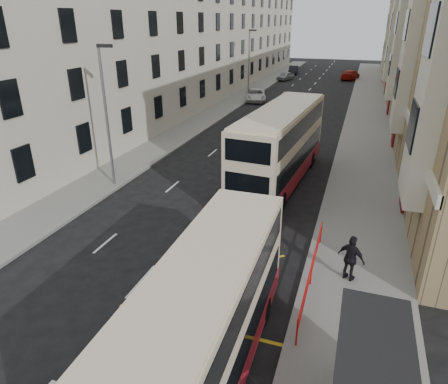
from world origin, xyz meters
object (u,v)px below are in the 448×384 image
at_px(pedestrian_far, 351,258).
at_px(car_dark, 293,70).
at_px(street_lamp_far, 249,61).
at_px(white_van, 255,95).
at_px(double_decker_front, 201,332).
at_px(car_silver, 285,76).
at_px(double_decker_rear, 281,146).
at_px(street_lamp_near, 106,110).
at_px(car_red, 350,75).

height_order(pedestrian_far, car_dark, pedestrian_far).
relative_size(street_lamp_far, car_dark, 1.82).
distance_m(pedestrian_far, white_van, 36.77).
bearing_deg(white_van, double_decker_front, -93.21).
relative_size(white_van, car_dark, 1.17).
height_order(pedestrian_far, car_silver, pedestrian_far).
bearing_deg(double_decker_rear, car_silver, 104.75).
relative_size(street_lamp_near, double_decker_rear, 0.68).
xyz_separation_m(street_lamp_near, car_red, (11.26, 52.05, -3.87)).
height_order(pedestrian_far, white_van, pedestrian_far).
xyz_separation_m(double_decker_front, double_decker_rear, (-1.10, 15.46, 0.36)).
bearing_deg(double_decker_rear, street_lamp_near, -154.07).
bearing_deg(street_lamp_near, double_decker_rear, 21.52).
xyz_separation_m(white_van, car_silver, (0.14, 18.64, -0.05)).
distance_m(double_decker_front, car_dark, 68.47).
distance_m(car_silver, car_dark, 8.38).
height_order(street_lamp_far, car_silver, street_lamp_far).
bearing_deg(pedestrian_far, car_silver, -50.33).
xyz_separation_m(car_dark, car_red, (10.11, -3.99, 0.05)).
distance_m(white_van, car_red, 25.15).
xyz_separation_m(pedestrian_far, car_red, (-2.68, 57.51, -0.31)).
height_order(double_decker_front, car_dark, double_decker_front).
height_order(street_lamp_far, car_dark, street_lamp_far).
bearing_deg(white_van, car_dark, 73.98).
xyz_separation_m(double_decker_front, car_dark, (-9.28, 67.82, -1.28)).
height_order(street_lamp_near, car_red, street_lamp_near).
relative_size(double_decker_rear, white_van, 2.29).
bearing_deg(street_lamp_far, double_decker_front, -75.99).
bearing_deg(double_decker_rear, white_van, 112.27).
relative_size(street_lamp_near, car_silver, 2.04).
relative_size(street_lamp_far, double_decker_rear, 0.68).
distance_m(pedestrian_far, car_dark, 62.82).
height_order(double_decker_front, white_van, double_decker_front).
bearing_deg(car_dark, car_red, -27.31).
relative_size(street_lamp_near, street_lamp_far, 1.00).
height_order(street_lamp_near, street_lamp_far, same).
height_order(street_lamp_far, double_decker_rear, street_lamp_far).
relative_size(car_silver, car_red, 0.74).
relative_size(street_lamp_near, double_decker_front, 0.81).
bearing_deg(car_silver, white_van, -72.75).
xyz_separation_m(street_lamp_near, car_dark, (1.15, 56.04, -3.91)).
height_order(double_decker_front, car_silver, double_decker_front).
xyz_separation_m(double_decker_rear, car_dark, (-8.17, 52.36, -1.64)).
relative_size(double_decker_front, car_red, 1.87).
distance_m(street_lamp_far, car_dark, 26.36).
bearing_deg(car_silver, car_red, 41.47).
distance_m(double_decker_rear, pedestrian_far, 10.32).
bearing_deg(double_decker_rear, street_lamp_far, 113.90).
bearing_deg(double_decker_rear, car_red, 92.11).
bearing_deg(double_decker_front, car_red, 88.29).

